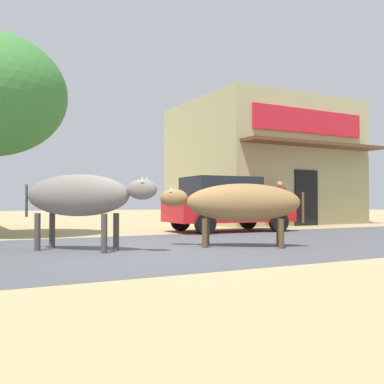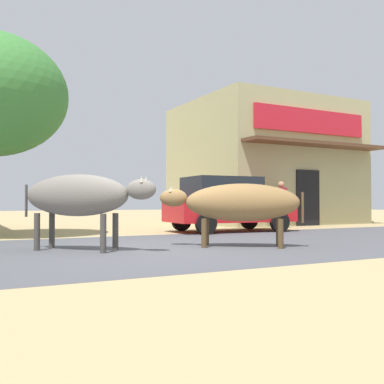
# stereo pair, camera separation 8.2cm
# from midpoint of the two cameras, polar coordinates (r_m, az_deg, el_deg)

# --- Properties ---
(ground) EXTENTS (80.00, 80.00, 0.00)m
(ground) POSITION_cam_midpoint_polar(r_m,az_deg,el_deg) (8.92, -6.16, -7.00)
(ground) COLOR tan
(asphalt_road) EXTENTS (72.00, 6.38, 0.00)m
(asphalt_road) POSITION_cam_midpoint_polar(r_m,az_deg,el_deg) (8.92, -6.16, -6.99)
(asphalt_road) COLOR #4F5156
(asphalt_road) RESTS_ON ground
(storefront_right_club) EXTENTS (6.59, 6.83, 5.07)m
(storefront_right_club) POSITION_cam_midpoint_polar(r_m,az_deg,el_deg) (20.29, 8.97, 3.43)
(storefront_right_club) COLOR tan
(storefront_right_club) RESTS_ON ground
(parked_hatchback_car) EXTENTS (3.85, 2.08, 1.64)m
(parked_hatchback_car) POSITION_cam_midpoint_polar(r_m,az_deg,el_deg) (13.92, 4.55, -1.46)
(parked_hatchback_car) COLOR red
(parked_hatchback_car) RESTS_ON ground
(cow_near_brown) EXTENTS (2.17, 2.22, 1.41)m
(cow_near_brown) POSITION_cam_midpoint_polar(r_m,az_deg,el_deg) (8.70, -13.55, -0.49)
(cow_near_brown) COLOR slate
(cow_near_brown) RESTS_ON ground
(cow_far_dark) EXTENTS (2.59, 2.01, 1.26)m
(cow_far_dark) POSITION_cam_midpoint_polar(r_m,az_deg,el_deg) (9.20, 6.13, -1.35)
(cow_far_dark) COLOR olive
(cow_far_dark) RESTS_ON ground
(pedestrian_by_shop) EXTENTS (0.43, 0.61, 1.61)m
(pedestrian_by_shop) POSITION_cam_midpoint_polar(r_m,az_deg,el_deg) (16.26, 11.16, -1.04)
(pedestrian_by_shop) COLOR #3F3F47
(pedestrian_by_shop) RESTS_ON ground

